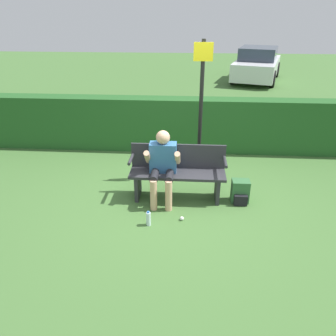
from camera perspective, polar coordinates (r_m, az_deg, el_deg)
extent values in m
plane|color=#426B33|center=(5.63, 1.60, -5.21)|extent=(40.00, 40.00, 0.00)
cube|color=#235623|center=(7.34, 2.40, 7.55)|extent=(12.00, 0.44, 1.18)
cube|color=#2D2D33|center=(5.40, 1.66, -0.99)|extent=(1.58, 0.45, 0.05)
cube|color=#2D2D33|center=(5.49, 1.78, 2.14)|extent=(1.58, 0.04, 0.42)
cube|color=#2D2D33|center=(5.58, -5.25, -3.00)|extent=(0.06, 0.40, 0.44)
cube|color=#2D2D33|center=(5.54, 8.56, -3.45)|extent=(0.06, 0.40, 0.44)
cylinder|color=#2D2D33|center=(5.38, -6.46, 1.58)|extent=(0.05, 0.40, 0.05)
cylinder|color=#2D2D33|center=(5.33, 9.92, 1.09)|extent=(0.05, 0.40, 0.05)
cube|color=#336699|center=(5.34, -0.86, 1.88)|extent=(0.43, 0.22, 0.49)
sphere|color=#DBA884|center=(5.21, -0.89, 5.35)|extent=(0.22, 0.22, 0.22)
cylinder|color=black|center=(5.26, -2.33, -1.14)|extent=(0.13, 0.42, 0.13)
cylinder|color=black|center=(5.24, 0.27, -1.23)|extent=(0.13, 0.42, 0.13)
cylinder|color=#DBA884|center=(5.20, -2.53, -4.75)|extent=(0.11, 0.11, 0.52)
cylinder|color=#DBA884|center=(5.18, 0.11, -4.85)|extent=(0.11, 0.11, 0.52)
cylinder|color=#DBA884|center=(5.24, -3.59, 1.92)|extent=(0.09, 0.31, 0.31)
cylinder|color=#DBA884|center=(5.20, 1.66, 1.77)|extent=(0.09, 0.31, 0.31)
cube|color=#336638|center=(5.58, 12.45, -3.92)|extent=(0.29, 0.21, 0.39)
cube|color=black|center=(5.51, 12.54, -5.52)|extent=(0.22, 0.07, 0.17)
cylinder|color=silver|center=(4.93, -3.43, -8.84)|extent=(0.07, 0.07, 0.22)
cylinder|color=#2D66B2|center=(4.86, -3.46, -7.68)|extent=(0.04, 0.04, 0.02)
cylinder|color=black|center=(5.90, 5.69, 9.40)|extent=(0.07, 0.07, 2.49)
cube|color=yellow|center=(5.64, 6.19, 19.48)|extent=(0.32, 0.02, 0.29)
cube|color=silver|center=(15.59, 15.20, 16.50)|extent=(2.71, 4.15, 0.70)
cube|color=#333D4C|center=(15.51, 15.47, 18.70)|extent=(1.95, 2.18, 0.51)
cylinder|color=black|center=(16.88, 12.79, 16.69)|extent=(0.36, 0.69, 0.66)
cylinder|color=black|center=(16.73, 18.43, 15.96)|extent=(0.36, 0.69, 0.66)
cylinder|color=black|center=(14.57, 11.28, 15.40)|extent=(0.36, 0.69, 0.66)
cylinder|color=black|center=(14.40, 17.79, 14.56)|extent=(0.36, 0.69, 0.66)
sphere|color=silver|center=(5.07, 2.43, -8.77)|extent=(0.06, 0.06, 0.06)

